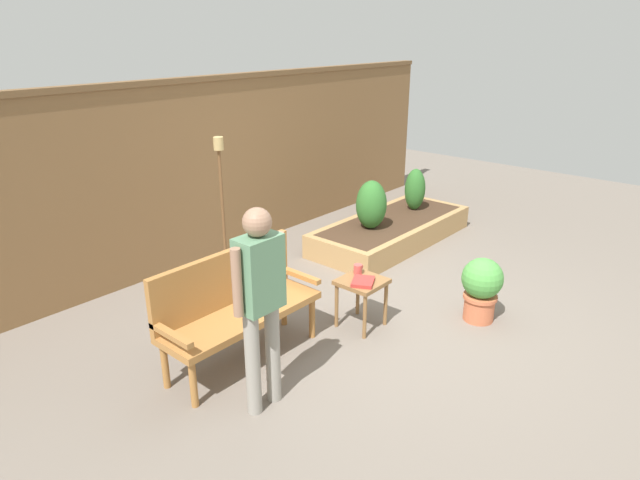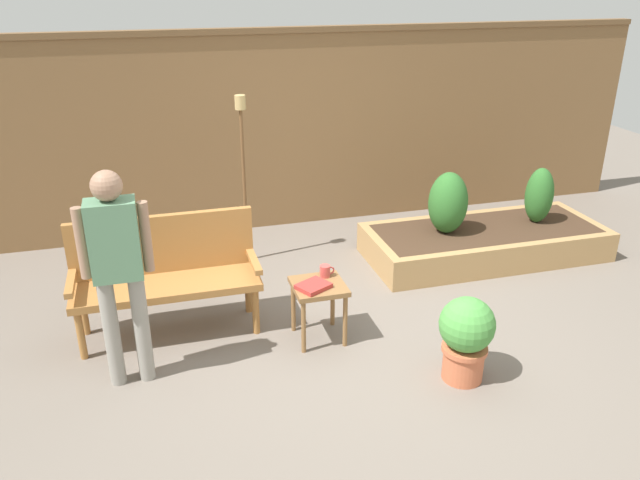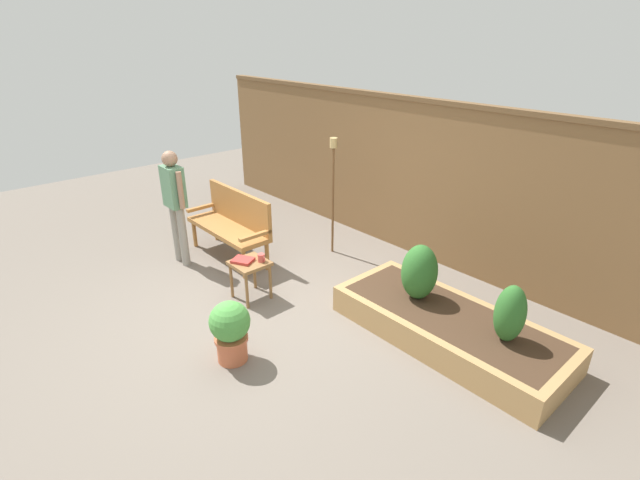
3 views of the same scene
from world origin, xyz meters
name	(u,v)px [view 2 (image 2 of 3)]	position (x,y,z in m)	size (l,w,h in m)	color
ground_plane	(363,339)	(0.00, 0.00, 0.00)	(14.00, 14.00, 0.00)	#70665B
fence_back	(286,130)	(0.00, 2.60, 1.09)	(8.40, 0.14, 2.16)	brown
garden_bench	(165,267)	(-1.45, 0.60, 0.54)	(1.44, 0.48, 0.94)	#A87038
side_table	(319,294)	(-0.33, 0.11, 0.40)	(0.40, 0.40, 0.48)	olive
cup_on_table	(325,271)	(-0.25, 0.22, 0.53)	(0.12, 0.08, 0.09)	#CC4C47
book_on_table	(313,286)	(-0.39, 0.06, 0.50)	(0.23, 0.19, 0.03)	#B2332D
potted_boxwood	(466,335)	(0.51, -0.68, 0.36)	(0.39, 0.39, 0.64)	#C66642
raised_planter_bed	(485,242)	(1.72, 1.16, 0.15)	(2.40, 1.00, 0.30)	#AD8451
shrub_near_bench	(448,203)	(1.28, 1.18, 0.61)	(0.38, 0.38, 0.62)	brown
shrub_far_corner	(539,195)	(2.30, 1.18, 0.59)	(0.28, 0.28, 0.58)	brown
tiki_torch	(243,150)	(-0.62, 1.72, 1.14)	(0.10, 0.10, 1.65)	brown
person_by_bench	(117,262)	(-1.76, -0.06, 0.93)	(0.47, 0.20, 1.56)	gray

